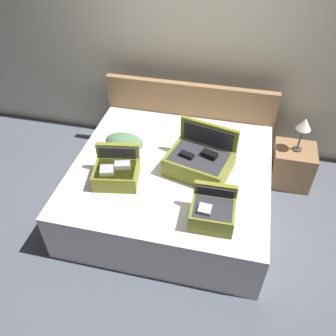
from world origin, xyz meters
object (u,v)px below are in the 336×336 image
(bed, at_px, (171,186))
(pillow_near_headboard, at_px, (124,142))
(hard_case_large, at_px, (200,160))
(table_lamp, at_px, (304,126))
(nightstand, at_px, (292,166))
(hard_case_medium, at_px, (117,171))
(hard_case_small, at_px, (213,212))

(bed, relative_size, pillow_near_headboard, 4.77)
(hard_case_large, bearing_deg, table_lamp, 48.08)
(hard_case_large, distance_m, table_lamp, 1.18)
(pillow_near_headboard, relative_size, nightstand, 0.88)
(hard_case_medium, height_order, table_lamp, table_lamp)
(hard_case_medium, relative_size, pillow_near_headboard, 1.13)
(nightstand, relative_size, table_lamp, 1.16)
(nightstand, bearing_deg, hard_case_medium, -150.32)
(nightstand, bearing_deg, hard_case_small, -121.16)
(nightstand, height_order, table_lamp, table_lamp)
(pillow_near_headboard, height_order, table_lamp, table_lamp)
(hard_case_large, xyz_separation_m, pillow_near_headboard, (-0.81, 0.16, -0.04))
(bed, distance_m, hard_case_small, 0.85)
(nightstand, distance_m, table_lamp, 0.54)
(hard_case_small, height_order, nightstand, hard_case_small)
(hard_case_large, relative_size, hard_case_small, 1.85)
(hard_case_medium, bearing_deg, nightstand, 19.75)
(hard_case_medium, height_order, hard_case_small, hard_case_medium)
(hard_case_large, bearing_deg, pillow_near_headboard, -177.17)
(hard_case_medium, distance_m, table_lamp, 1.96)
(bed, distance_m, pillow_near_headboard, 0.67)
(hard_case_medium, relative_size, hard_case_small, 1.25)
(hard_case_medium, distance_m, nightstand, 2.00)
(bed, relative_size, nightstand, 4.17)
(hard_case_medium, bearing_deg, bed, 23.31)
(nightstand, xyz_separation_m, table_lamp, (0.00, 0.00, 0.54))
(hard_case_small, bearing_deg, nightstand, 57.50)
(pillow_near_headboard, bearing_deg, table_lamp, 15.52)
(bed, xyz_separation_m, hard_case_medium, (-0.45, -0.30, 0.38))
(bed, bearing_deg, hard_case_large, 3.22)
(hard_case_medium, bearing_deg, hard_case_large, 13.30)
(pillow_near_headboard, bearing_deg, nightstand, 15.52)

